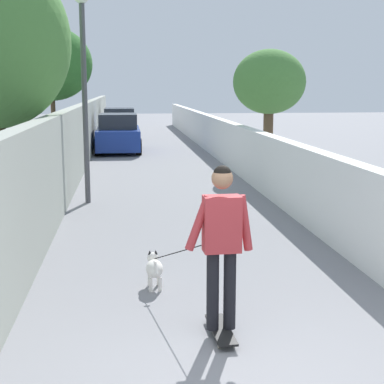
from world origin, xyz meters
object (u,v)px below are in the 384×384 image
tree_left_near (51,64)px  lamp_post (83,59)px  tree_right_far (269,83)px  dog (155,267)px  skateboard (221,330)px  car_near (118,134)px  car_far (120,124)px  person_skateboarder (222,235)px

tree_left_near → lamp_post: size_ratio=1.05×
tree_right_far → dog: 11.29m
tree_left_near → dog: size_ratio=2.65×
tree_left_near → lamp_post: (-10.41, -1.94, -0.31)m
skateboard → dog: size_ratio=0.43×
tree_right_far → skateboard: bearing=163.7°
car_near → car_far: same height
dog → car_far: bearing=1.5°
person_skateboarder → dog: person_skateboarder is taller
dog → car_far: car_far is taller
skateboard → dog: 1.69m
lamp_post → car_far: 17.41m
person_skateboarder → car_far: bearing=2.9°
tree_right_far → lamp_post: lamp_post is taller
tree_right_far → car_far: tree_right_far is taller
dog → car_far: 23.07m
skateboard → tree_right_far: bearing=-16.3°
lamp_post → car_near: 10.86m
car_far → skateboard: bearing=-177.1°
lamp_post → dog: size_ratio=2.53×
tree_right_far → skateboard: tree_right_far is taller
tree_left_near → tree_right_far: bearing=-129.7°
lamp_post → person_skateboarder: size_ratio=2.72×
tree_right_far → car_near: bearing=37.3°
tree_right_far → car_near: (6.14, 4.68, -2.01)m
person_skateboarder → car_far: size_ratio=0.40×
tree_left_near → skateboard: bearing=-168.0°
car_far → dog: bearing=-178.5°
tree_right_far → lamp_post: bearing=129.9°
person_skateboarder → car_far: 24.66m
skateboard → car_far: size_ratio=0.19×
tree_left_near → tree_right_far: tree_left_near is taller
tree_right_far → car_near: 7.98m
car_near → car_far: 6.67m
person_skateboarder → lamp_post: bearing=13.9°
tree_right_far → skateboard: 12.59m
lamp_post → car_far: lamp_post is taller
skateboard → person_skateboarder: bearing=-176.4°
lamp_post → skateboard: 8.24m
car_near → person_skateboarder: bearing=-176.1°
person_skateboarder → tree_left_near: bearing=12.0°
person_skateboarder → car_near: 18.00m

